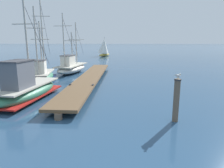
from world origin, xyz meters
TOP-DOWN VIEW (x-y plane):
  - floating_dock at (-4.18, 16.04)m, footprint 2.13×17.48m
  - fishing_boat_0 at (-6.91, 10.32)m, footprint 2.36×5.71m
  - fishing_boat_1 at (-7.11, 20.67)m, footprint 2.85×6.99m
  - fishing_boat_2 at (-8.20, 15.51)m, footprint 2.55×6.82m
  - mooring_piling at (1.23, 7.70)m, footprint 0.30×0.30m
  - perched_seagull at (1.23, 7.70)m, footprint 0.23×0.37m
  - distant_sailboat at (-6.31, 44.24)m, footprint 3.30×4.83m

SIDE VIEW (x-z plane):
  - floating_dock at x=-4.18m, z-range 0.10..0.63m
  - fishing_boat_2 at x=-8.20m, z-range -2.99..4.26m
  - fishing_boat_1 at x=-7.11m, z-range -2.40..3.68m
  - fishing_boat_0 at x=-6.91m, z-range -2.21..3.66m
  - mooring_piling at x=1.23m, z-range 0.04..1.95m
  - distant_sailboat at x=-6.31m, z-range -0.18..4.04m
  - perched_seagull at x=1.23m, z-range 1.93..2.19m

